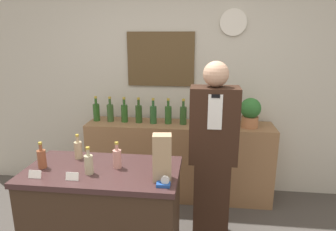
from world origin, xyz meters
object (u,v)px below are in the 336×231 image
(shopkeeper, at_px, (213,155))
(paper_bag, at_px, (162,158))
(tape_dispenser, at_px, (164,183))
(potted_plant, at_px, (250,112))

(shopkeeper, bearing_deg, paper_bag, -117.51)
(shopkeeper, height_order, tape_dispenser, shopkeeper)
(potted_plant, height_order, paper_bag, paper_bag)
(shopkeeper, relative_size, potted_plant, 5.15)
(shopkeeper, xyz_separation_m, tape_dispenser, (-0.34, -0.79, 0.11))
(shopkeeper, relative_size, tape_dispenser, 18.57)
(shopkeeper, distance_m, paper_bag, 0.82)
(shopkeeper, bearing_deg, tape_dispenser, -113.30)
(tape_dispenser, bearing_deg, shopkeeper, 66.70)
(shopkeeper, height_order, potted_plant, shopkeeper)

